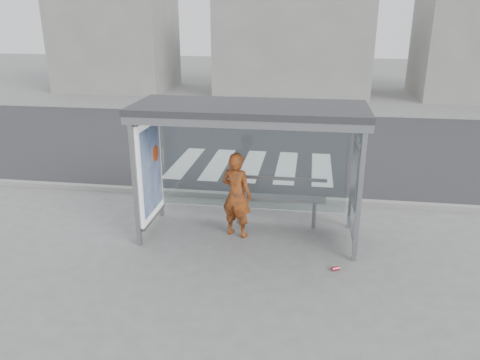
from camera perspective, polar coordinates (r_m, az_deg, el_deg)
name	(u,v)px	position (r m, az deg, el deg)	size (l,w,h in m)	color
ground	(248,236)	(9.38, 1.02, -6.79)	(80.00, 80.00, 0.00)	slate
road	(276,144)	(15.92, 4.40, 4.43)	(30.00, 10.00, 0.01)	#2D2D2F
curb	(259,197)	(11.12, 2.36, -2.07)	(30.00, 0.18, 0.12)	gray
crosswalk	(252,166)	(13.58, 1.47, 1.77)	(4.55, 3.00, 0.00)	silver
bus_shelter	(230,137)	(8.79, -1.26, 5.21)	(4.25, 1.65, 2.62)	gray
building_left	(116,35)	(28.59, -14.85, 16.71)	(6.00, 5.00, 6.00)	gray
building_center	(293,46)	(26.40, 6.49, 15.93)	(8.00, 5.00, 5.00)	gray
building_right	(473,27)	(27.49, 26.49, 16.33)	(5.00, 5.00, 7.00)	gray
person	(237,195)	(9.06, -0.43, -1.83)	(0.62, 0.41, 1.71)	#C75912
bench	(276,198)	(9.61, 4.45, -2.18)	(2.01, 0.25, 1.04)	slate
soda_can	(335,268)	(8.34, 11.56, -10.52)	(0.07, 0.07, 0.14)	#D23D51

